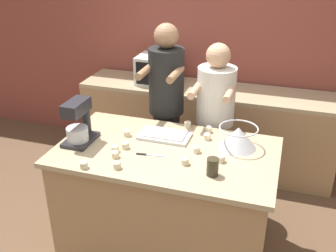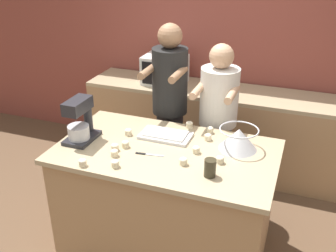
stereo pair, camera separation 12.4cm
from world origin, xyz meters
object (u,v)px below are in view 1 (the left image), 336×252
object	(u,v)px
person_right	(214,126)
microwave_oven	(159,70)
knife	(148,155)
cupcake_4	(207,136)
cupcake_0	(115,148)
cupcake_3	(185,161)
cupcake_5	(197,149)
cupcake_8	(117,165)
cupcake_11	(221,158)
cupcake_10	(125,145)
baking_tray	(165,135)
cupcake_6	(84,164)
cupcake_7	(208,129)
stand_mixer	(79,124)
mixing_bowl	(238,137)
drinking_glass	(213,167)
cupcake_1	(115,154)
cupcake_2	(127,133)
person_left	(166,112)
cupcake_9	(188,124)

from	to	relation	value
person_right	microwave_oven	xyz separation A→B (m)	(-0.79, 0.74, 0.24)
knife	cupcake_4	xyz separation A→B (m)	(0.36, 0.39, 0.03)
knife	cupcake_0	distance (m)	0.26
cupcake_3	cupcake_5	world-z (taller)	same
cupcake_4	cupcake_8	size ratio (longest dim) A/B	1.00
cupcake_11	microwave_oven	bearing A→B (deg)	123.68
microwave_oven	cupcake_10	xyz separation A→B (m)	(0.25, -1.52, -0.12)
person_right	cupcake_3	bearing A→B (deg)	-92.59
baking_tray	cupcake_10	size ratio (longest dim) A/B	7.11
cupcake_6	cupcake_7	world-z (taller)	same
knife	cupcake_3	bearing A→B (deg)	-7.73
stand_mixer	baking_tray	size ratio (longest dim) A/B	0.85
mixing_bowl	cupcake_5	distance (m)	0.34
drinking_glass	cupcake_8	xyz separation A→B (m)	(-0.66, -0.12, -0.03)
drinking_glass	cupcake_1	distance (m)	0.74
cupcake_5	cupcake_7	distance (m)	0.36
cupcake_2	cupcake_7	xyz separation A→B (m)	(0.62, 0.27, 0.00)
stand_mixer	knife	xyz separation A→B (m)	(0.59, -0.04, -0.15)
person_left	cupcake_8	xyz separation A→B (m)	(-0.02, -1.07, 0.04)
cupcake_2	cupcake_6	size ratio (longest dim) A/B	1.00
cupcake_10	cupcake_3	bearing A→B (deg)	-9.88
cupcake_0	cupcake_2	size ratio (longest dim) A/B	1.00
cupcake_6	cupcake_8	xyz separation A→B (m)	(0.23, 0.07, 0.00)
person_right	cupcake_11	xyz separation A→B (m)	(0.20, -0.76, 0.12)
microwave_oven	cupcake_9	xyz separation A→B (m)	(0.61, -1.01, -0.12)
mixing_bowl	cupcake_7	xyz separation A→B (m)	(-0.27, 0.19, -0.06)
cupcake_5	cupcake_11	bearing A→B (deg)	-21.52
microwave_oven	cupcake_1	size ratio (longest dim) A/B	7.89
person_left	cupcake_4	bearing A→B (deg)	-42.09
drinking_glass	cupcake_0	world-z (taller)	drinking_glass
cupcake_6	cupcake_11	distance (m)	0.99
knife	cupcake_7	world-z (taller)	cupcake_7
cupcake_10	drinking_glass	bearing A→B (deg)	-12.96
cupcake_8	cupcake_6	bearing A→B (deg)	-163.29
stand_mixer	cupcake_5	xyz separation A→B (m)	(0.93, 0.12, -0.13)
person_right	cupcake_7	bearing A→B (deg)	-88.40
drinking_glass	cupcake_2	size ratio (longest dim) A/B	2.20
drinking_glass	cupcake_0	xyz separation A→B (m)	(-0.77, 0.09, -0.03)
microwave_oven	cupcake_8	size ratio (longest dim) A/B	7.89
cupcake_0	person_right	bearing A→B (deg)	55.03
knife	cupcake_1	xyz separation A→B (m)	(-0.22, -0.11, 0.03)
mixing_bowl	drinking_glass	world-z (taller)	mixing_bowl
knife	cupcake_6	distance (m)	0.48
microwave_oven	mixing_bowl	bearing A→B (deg)	-49.07
person_right	cupcake_0	distance (m)	1.05
cupcake_9	cupcake_8	bearing A→B (deg)	-110.74
drinking_glass	cupcake_4	distance (m)	0.53
drinking_glass	cupcake_5	world-z (taller)	drinking_glass
cupcake_5	baking_tray	bearing A→B (deg)	152.25
microwave_oven	cupcake_3	bearing A→B (deg)	-64.89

